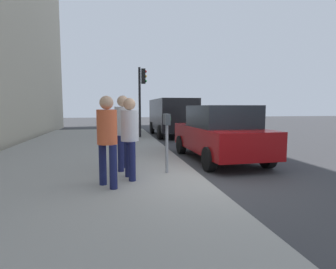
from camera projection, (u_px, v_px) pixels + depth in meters
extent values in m
plane|color=#38383A|center=(203.00, 183.00, 6.17)|extent=(80.00, 80.00, 0.00)
cube|color=gray|center=(64.00, 187.00, 5.60)|extent=(28.00, 6.00, 0.15)
cylinder|color=gray|center=(167.00, 149.00, 6.46)|extent=(0.07, 0.07, 1.15)
cube|color=#383D42|center=(168.00, 120.00, 6.29)|extent=(0.16, 0.11, 0.26)
cube|color=#383D42|center=(166.00, 119.00, 6.49)|extent=(0.16, 0.11, 0.26)
cube|color=#268C33|center=(170.00, 119.00, 6.30)|extent=(0.10, 0.01, 0.10)
cube|color=#268C33|center=(169.00, 118.00, 6.49)|extent=(0.10, 0.01, 0.10)
cylinder|color=#191E4C|center=(128.00, 158.00, 6.11)|extent=(0.15, 0.15, 0.84)
cylinder|color=#191E4C|center=(132.00, 162.00, 5.76)|extent=(0.15, 0.15, 0.84)
cylinder|color=silver|center=(130.00, 126.00, 5.86)|extent=(0.38, 0.38, 0.66)
sphere|color=tan|center=(129.00, 104.00, 5.81)|extent=(0.26, 0.26, 0.26)
cylinder|color=#191E4C|center=(103.00, 164.00, 5.48)|extent=(0.15, 0.15, 0.85)
cylinder|color=#191E4C|center=(113.00, 167.00, 5.20)|extent=(0.15, 0.15, 0.85)
cylinder|color=#D85933|center=(107.00, 127.00, 5.26)|extent=(0.39, 0.39, 0.67)
sphere|color=tan|center=(106.00, 103.00, 5.21)|extent=(0.27, 0.27, 0.27)
cylinder|color=#191E4C|center=(126.00, 151.00, 7.00)|extent=(0.15, 0.15, 0.88)
cylinder|color=#191E4C|center=(121.00, 154.00, 6.61)|extent=(0.15, 0.15, 0.88)
cylinder|color=silver|center=(123.00, 121.00, 6.72)|extent=(0.40, 0.40, 0.70)
sphere|color=tan|center=(123.00, 101.00, 6.67)|extent=(0.28, 0.28, 0.28)
cube|color=maroon|center=(219.00, 138.00, 8.81)|extent=(4.45, 1.96, 0.76)
cube|color=black|center=(222.00, 116.00, 8.54)|extent=(2.24, 1.75, 0.68)
cylinder|color=black|center=(181.00, 145.00, 10.05)|extent=(0.67, 0.24, 0.66)
cylinder|color=black|center=(225.00, 143.00, 10.42)|extent=(0.67, 0.24, 0.66)
cylinder|color=black|center=(209.00, 159.00, 7.27)|extent=(0.67, 0.24, 0.66)
cylinder|color=black|center=(268.00, 157.00, 7.65)|extent=(0.67, 0.24, 0.66)
cube|color=black|center=(171.00, 114.00, 16.19)|extent=(5.20, 2.01, 1.80)
cylinder|color=black|center=(152.00, 128.00, 17.76)|extent=(0.76, 0.22, 0.76)
cylinder|color=black|center=(180.00, 127.00, 18.11)|extent=(0.76, 0.22, 0.76)
cylinder|color=black|center=(160.00, 132.00, 14.45)|extent=(0.76, 0.22, 0.76)
cylinder|color=black|center=(195.00, 132.00, 14.81)|extent=(0.76, 0.22, 0.76)
cylinder|color=black|center=(140.00, 103.00, 14.08)|extent=(0.12, 0.12, 3.60)
cube|color=black|center=(143.00, 76.00, 13.98)|extent=(0.24, 0.20, 0.76)
sphere|color=red|center=(145.00, 72.00, 13.97)|extent=(0.14, 0.14, 0.14)
sphere|color=orange|center=(145.00, 76.00, 14.00)|extent=(0.14, 0.14, 0.14)
sphere|color=green|center=(145.00, 81.00, 14.02)|extent=(0.14, 0.14, 0.14)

